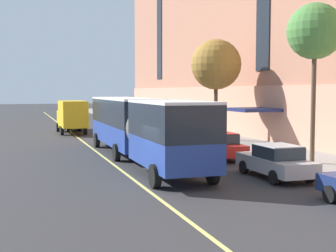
{
  "coord_description": "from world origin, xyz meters",
  "views": [
    {
      "loc": [
        -5.94,
        -18.88,
        4.0
      ],
      "look_at": [
        3.1,
        8.87,
        1.8
      ],
      "focal_mm": 50.0,
      "sensor_mm": 36.0,
      "label": 1
    }
  ],
  "objects_px": {
    "taxi_cab": "(75,123)",
    "street_tree_mid_block": "(315,32)",
    "parked_car_silver_1": "(276,161)",
    "box_truck": "(72,115)",
    "street_tree_far_uptown": "(216,65)",
    "parked_car_red_3": "(219,145)",
    "parked_car_darkgray_2": "(160,129)",
    "parked_car_black_6": "(128,121)",
    "city_bus": "(139,125)"
  },
  "relations": [
    {
      "from": "box_truck",
      "to": "street_tree_far_uptown",
      "type": "distance_m",
      "value": 15.05
    },
    {
      "from": "city_bus",
      "to": "parked_car_darkgray_2",
      "type": "bearing_deg",
      "value": 67.72
    },
    {
      "from": "parked_car_black_6",
      "to": "street_tree_far_uptown",
      "type": "bearing_deg",
      "value": -76.87
    },
    {
      "from": "parked_car_black_6",
      "to": "box_truck",
      "type": "xyz_separation_m",
      "value": [
        -6.46,
        -4.88,
        0.95
      ]
    },
    {
      "from": "parked_car_darkgray_2",
      "to": "parked_car_black_6",
      "type": "height_order",
      "value": "same"
    },
    {
      "from": "street_tree_mid_block",
      "to": "street_tree_far_uptown",
      "type": "relative_size",
      "value": 1.07
    },
    {
      "from": "parked_car_black_6",
      "to": "street_tree_far_uptown",
      "type": "relative_size",
      "value": 0.58
    },
    {
      "from": "city_bus",
      "to": "parked_car_darkgray_2",
      "type": "xyz_separation_m",
      "value": [
        4.72,
        11.53,
        -1.28
      ]
    },
    {
      "from": "parked_car_red_3",
      "to": "taxi_cab",
      "type": "relative_size",
      "value": 1.07
    },
    {
      "from": "parked_car_silver_1",
      "to": "taxi_cab",
      "type": "relative_size",
      "value": 1.07
    },
    {
      "from": "city_bus",
      "to": "taxi_cab",
      "type": "relative_size",
      "value": 4.18
    },
    {
      "from": "parked_car_silver_1",
      "to": "parked_car_darkgray_2",
      "type": "bearing_deg",
      "value": 89.56
    },
    {
      "from": "parked_car_red_3",
      "to": "street_tree_mid_block",
      "type": "distance_m",
      "value": 8.28
    },
    {
      "from": "parked_car_darkgray_2",
      "to": "taxi_cab",
      "type": "bearing_deg",
      "value": 118.42
    },
    {
      "from": "city_bus",
      "to": "box_truck",
      "type": "height_order",
      "value": "city_bus"
    },
    {
      "from": "taxi_cab",
      "to": "parked_car_black_6",
      "type": "bearing_deg",
      "value": 11.68
    },
    {
      "from": "parked_car_black_6",
      "to": "parked_car_red_3",
      "type": "bearing_deg",
      "value": -90.17
    },
    {
      "from": "taxi_cab",
      "to": "parked_car_red_3",
      "type": "bearing_deg",
      "value": -76.02
    },
    {
      "from": "parked_car_darkgray_2",
      "to": "parked_car_red_3",
      "type": "xyz_separation_m",
      "value": [
        -0.07,
        -12.15,
        -0.0
      ]
    },
    {
      "from": "city_bus",
      "to": "street_tree_mid_block",
      "type": "distance_m",
      "value": 10.72
    },
    {
      "from": "city_bus",
      "to": "parked_car_silver_1",
      "type": "distance_m",
      "value": 8.58
    },
    {
      "from": "parked_car_silver_1",
      "to": "parked_car_red_3",
      "type": "bearing_deg",
      "value": 89.38
    },
    {
      "from": "parked_car_red_3",
      "to": "street_tree_mid_block",
      "type": "bearing_deg",
      "value": -47.82
    },
    {
      "from": "parked_car_darkgray_2",
      "to": "street_tree_far_uptown",
      "type": "bearing_deg",
      "value": -44.36
    },
    {
      "from": "taxi_cab",
      "to": "street_tree_mid_block",
      "type": "bearing_deg",
      "value": -70.85
    },
    {
      "from": "street_tree_mid_block",
      "to": "street_tree_far_uptown",
      "type": "xyz_separation_m",
      "value": [
        0.0,
        12.68,
        -1.02
      ]
    },
    {
      "from": "city_bus",
      "to": "parked_car_red_3",
      "type": "bearing_deg",
      "value": -7.63
    },
    {
      "from": "parked_car_black_6",
      "to": "taxi_cab",
      "type": "height_order",
      "value": "same"
    },
    {
      "from": "parked_car_silver_1",
      "to": "city_bus",
      "type": "bearing_deg",
      "value": 122.69
    },
    {
      "from": "street_tree_far_uptown",
      "to": "taxi_cab",
      "type": "bearing_deg",
      "value": 123.43
    },
    {
      "from": "parked_car_silver_1",
      "to": "box_truck",
      "type": "height_order",
      "value": "box_truck"
    },
    {
      "from": "parked_car_black_6",
      "to": "box_truck",
      "type": "height_order",
      "value": "box_truck"
    },
    {
      "from": "parked_car_black_6",
      "to": "box_truck",
      "type": "relative_size",
      "value": 0.69
    },
    {
      "from": "taxi_cab",
      "to": "street_tree_mid_block",
      "type": "height_order",
      "value": "street_tree_mid_block"
    },
    {
      "from": "parked_car_black_6",
      "to": "street_tree_mid_block",
      "type": "height_order",
      "value": "street_tree_mid_block"
    },
    {
      "from": "parked_car_silver_1",
      "to": "street_tree_far_uptown",
      "type": "relative_size",
      "value": 0.58
    },
    {
      "from": "city_bus",
      "to": "parked_car_black_6",
      "type": "height_order",
      "value": "city_bus"
    },
    {
      "from": "parked_car_red_3",
      "to": "street_tree_far_uptown",
      "type": "height_order",
      "value": "street_tree_far_uptown"
    },
    {
      "from": "city_bus",
      "to": "parked_car_black_6",
      "type": "xyz_separation_m",
      "value": [
        4.72,
        23.31,
        -1.28
      ]
    },
    {
      "from": "taxi_cab",
      "to": "street_tree_far_uptown",
      "type": "height_order",
      "value": "street_tree_far_uptown"
    },
    {
      "from": "box_truck",
      "to": "street_tree_far_uptown",
      "type": "height_order",
      "value": "street_tree_far_uptown"
    },
    {
      "from": "parked_car_darkgray_2",
      "to": "street_tree_mid_block",
      "type": "bearing_deg",
      "value": -77.58
    },
    {
      "from": "parked_car_silver_1",
      "to": "parked_car_darkgray_2",
      "type": "distance_m",
      "value": 18.67
    },
    {
      "from": "parked_car_darkgray_2",
      "to": "street_tree_far_uptown",
      "type": "height_order",
      "value": "street_tree_far_uptown"
    },
    {
      "from": "parked_car_darkgray_2",
      "to": "street_tree_mid_block",
      "type": "relative_size",
      "value": 0.57
    },
    {
      "from": "parked_car_red_3",
      "to": "street_tree_far_uptown",
      "type": "relative_size",
      "value": 0.58
    },
    {
      "from": "city_bus",
      "to": "taxi_cab",
      "type": "bearing_deg",
      "value": 92.62
    },
    {
      "from": "box_truck",
      "to": "parked_car_red_3",
      "type": "bearing_deg",
      "value": -71.48
    },
    {
      "from": "parked_car_silver_1",
      "to": "taxi_cab",
      "type": "distance_m",
      "value": 29.8
    },
    {
      "from": "parked_car_silver_1",
      "to": "street_tree_far_uptown",
      "type": "distance_m",
      "value": 16.49
    }
  ]
}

